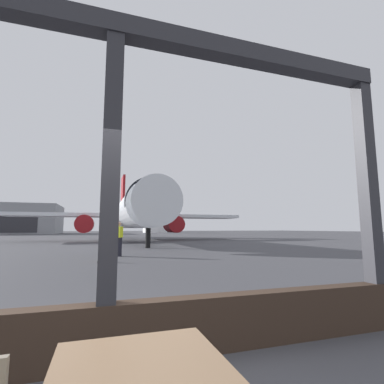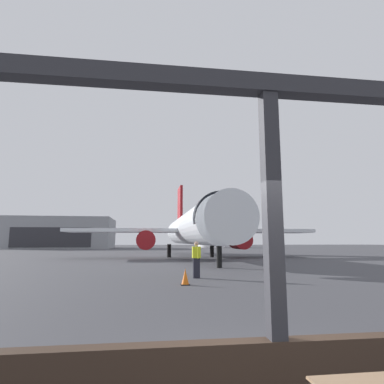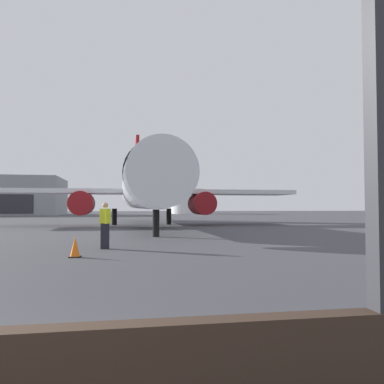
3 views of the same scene
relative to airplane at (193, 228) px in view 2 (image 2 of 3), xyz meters
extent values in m
plane|color=#424247|center=(-3.22, 10.07, -3.14)|extent=(220.00, 220.00, 0.00)
cube|color=#38281E|center=(-3.22, -29.93, -2.83)|extent=(7.76, 0.24, 0.62)
cube|color=#2D2D33|center=(-3.22, -29.93, 0.65)|extent=(7.76, 0.24, 0.24)
cube|color=#2D2D33|center=(-3.22, -29.93, -1.31)|extent=(0.20, 0.20, 3.68)
cylinder|color=silver|center=(0.00, 1.20, 0.02)|extent=(3.47, 29.19, 3.47)
cone|color=silver|center=(0.00, -14.70, 0.02)|extent=(3.29, 2.60, 3.29)
cylinder|color=black|center=(0.00, -12.80, 0.17)|extent=(3.54, 0.90, 3.54)
cube|color=silver|center=(-7.03, 0.91, -0.28)|extent=(12.32, 4.20, 0.36)
cube|color=silver|center=(7.03, 0.91, -0.28)|extent=(12.32, 4.20, 0.36)
cylinder|color=maroon|center=(-4.93, -0.49, -1.28)|extent=(1.90, 3.20, 1.90)
cylinder|color=maroon|center=(4.93, -0.49, -1.28)|extent=(1.90, 3.20, 1.90)
cube|color=maroon|center=(0.00, 14.29, 4.15)|extent=(0.36, 4.40, 5.20)
cylinder|color=black|center=(0.00, -12.50, -2.43)|extent=(0.36, 0.36, 1.43)
cylinder|color=black|center=(-2.40, 1.91, -2.43)|extent=(0.44, 0.44, 1.43)
cylinder|color=black|center=(2.40, 1.91, -2.43)|extent=(0.44, 0.44, 1.43)
cube|color=black|center=(-2.39, -18.10, -2.67)|extent=(0.32, 0.20, 0.95)
cube|color=yellow|center=(-2.39, -18.10, -1.92)|extent=(0.40, 0.22, 0.55)
sphere|color=tan|center=(-2.39, -18.10, -1.51)|extent=(0.22, 0.22, 0.22)
cylinder|color=yellow|center=(-2.35, -18.34, -1.94)|extent=(0.09, 0.09, 0.52)
cylinder|color=yellow|center=(-2.43, -17.87, -1.94)|extent=(0.09, 0.09, 0.52)
cone|color=orange|center=(-3.21, -20.45, -2.82)|extent=(0.32, 0.32, 0.65)
cube|color=black|center=(-3.21, -20.45, -3.13)|extent=(0.36, 0.36, 0.03)
cube|color=gray|center=(-26.40, 50.91, 0.59)|extent=(25.15, 16.82, 7.47)
cube|color=#2D2D33|center=(-26.40, 42.45, -0.53)|extent=(17.61, 0.10, 4.48)
cylinder|color=white|center=(13.31, 56.92, -0.27)|extent=(7.70, 7.70, 5.74)
camera|label=1|loc=(-3.31, -33.16, -1.73)|focal=26.45mm
camera|label=2|loc=(-4.75, -33.72, -1.38)|focal=29.87mm
camera|label=3|loc=(-1.79, -33.17, -1.59)|focal=36.77mm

